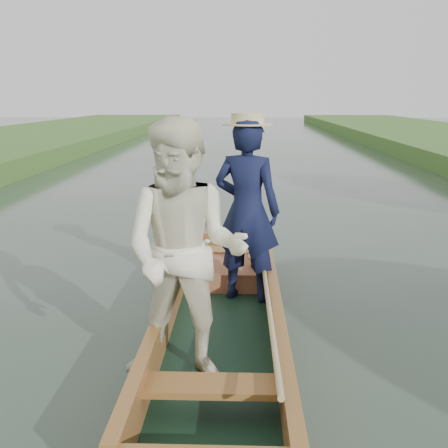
{
  "coord_description": "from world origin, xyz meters",
  "views": [
    {
      "loc": [
        0.2,
        -5.12,
        2.25
      ],
      "look_at": [
        0.0,
        0.6,
        0.95
      ],
      "focal_mm": 45.0,
      "sensor_mm": 36.0,
      "label": 1
    }
  ],
  "objects": [
    {
      "name": "trees_far",
      "position": [
        2.08,
        3.27,
        2.58
      ],
      "size": [
        21.0,
        3.81,
        4.56
      ],
      "color": "#47331E",
      "rests_on": "ground"
    },
    {
      "name": "punt",
      "position": [
        -0.05,
        -0.27,
        0.81
      ],
      "size": [
        1.44,
        5.0,
        2.11
      ],
      "color": "black",
      "rests_on": "ground"
    },
    {
      "name": "ground",
      "position": [
        0.0,
        0.0,
        0.0
      ],
      "size": [
        120.0,
        120.0,
        0.0
      ],
      "primitive_type": "plane",
      "color": "#283D30",
      "rests_on": "ground"
    }
  ]
}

